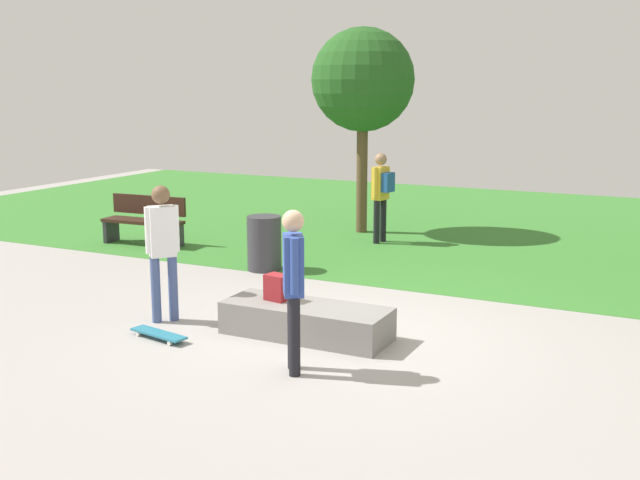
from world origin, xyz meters
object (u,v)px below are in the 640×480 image
concrete_ledge (306,321)px  trash_bin (264,243)px  skater_performing_trick (293,278)px  tree_leaning_ash (363,81)px  skateboard_by_ledge (159,334)px  park_bench_center_lawn (145,219)px  backpack_on_ledge (277,287)px  pedestrian_with_backpack (381,189)px  skater_watching (163,242)px

concrete_ledge → trash_bin: (-2.18, 2.73, 0.25)m
concrete_ledge → skater_performing_trick: size_ratio=1.17×
tree_leaning_ash → concrete_ledge: bearing=-72.2°
skateboard_by_ledge → trash_bin: bearing=100.2°
park_bench_center_lawn → tree_leaning_ash: (3.17, 2.94, 2.55)m
backpack_on_ledge → tree_leaning_ash: size_ratio=0.08×
tree_leaning_ash → pedestrian_with_backpack: (0.77, -0.85, -2.01)m
concrete_ledge → tree_leaning_ash: (-2.07, 6.47, 2.84)m
skater_watching → pedestrian_with_backpack: size_ratio=1.02×
skater_watching → skateboard_by_ledge: 1.20m
backpack_on_ledge → pedestrian_with_backpack: pedestrian_with_backpack is taller
concrete_ledge → skater_watching: 2.09m
backpack_on_ledge → trash_bin: 3.23m
concrete_ledge → tree_leaning_ash: 7.36m
park_bench_center_lawn → concrete_ledge: bearing=-33.9°
backpack_on_ledge → skateboard_by_ledge: (-1.12, -0.90, -0.49)m
skater_performing_trick → skateboard_by_ledge: bearing=173.3°
concrete_ledge → trash_bin: 3.50m
backpack_on_ledge → tree_leaning_ash: 7.10m
skater_performing_trick → park_bench_center_lawn: skater_performing_trick is taller
skater_watching → tree_leaning_ash: tree_leaning_ash is taller
concrete_ledge → backpack_on_ledge: 0.55m
backpack_on_ledge → concrete_ledge: bearing=-174.0°
skateboard_by_ledge → pedestrian_with_backpack: pedestrian_with_backpack is taller
backpack_on_ledge → skater_watching: 1.58m
skater_watching → pedestrian_with_backpack: 5.90m
skater_watching → pedestrian_with_backpack: bearing=84.2°
skateboard_by_ledge → trash_bin: trash_bin is taller
concrete_ledge → backpack_on_ledge: backpack_on_ledge is taller
skateboard_by_ledge → concrete_ledge: bearing=29.5°
skater_performing_trick → pedestrian_with_backpack: size_ratio=1.01×
trash_bin → pedestrian_with_backpack: (0.87, 2.89, 0.58)m
tree_leaning_ash → skater_performing_trick: bearing=-71.7°
skater_watching → backpack_on_ledge: bearing=10.7°
pedestrian_with_backpack → skater_watching: bearing=-95.8°
skater_watching → park_bench_center_lawn: size_ratio=1.08×
skater_performing_trick → tree_leaning_ash: 8.22m
park_bench_center_lawn → skater_performing_trick: bearing=-39.2°
backpack_on_ledge → tree_leaning_ash: tree_leaning_ash is taller
trash_bin → skateboard_by_ledge: bearing=-79.8°
skater_performing_trick → skater_watching: size_ratio=0.99×
park_bench_center_lawn → pedestrian_with_backpack: bearing=28.0°
concrete_ledge → pedestrian_with_backpack: (-1.31, 5.62, 0.83)m
skateboard_by_ledge → trash_bin: size_ratio=0.93×
skateboard_by_ledge → park_bench_center_lawn: 5.76m
pedestrian_with_backpack → backpack_on_ledge: bearing=-80.9°
concrete_ledge → trash_bin: trash_bin is taller
park_bench_center_lawn → trash_bin: 3.16m
pedestrian_with_backpack → trash_bin: bearing=-106.8°
skater_performing_trick → skateboard_by_ledge: 2.18m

